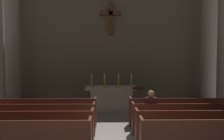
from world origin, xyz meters
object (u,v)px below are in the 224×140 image
pew_right_row_4 (179,111)px  lone_worshipper (151,111)px  pew_left_row_3 (38,119)px  candlestick_inner_left (104,83)px  lectern (138,102)px  candlestick_outer_right (131,82)px  column_right_fourth (209,30)px  candlestick_inner_right (118,82)px  pew_left_row_4 (46,112)px  column_left_fourth (11,30)px  pew_right_row_3 (188,118)px  pew_left_row_1 (17,139)px  pew_right_row_2 (199,127)px  pew_left_row_2 (29,128)px  pew_right_row_1 (214,138)px  candlestick_outer_left (92,83)px  altar (111,98)px

pew_right_row_4 → lone_worshipper: size_ratio=2.53×
pew_left_row_3 → candlestick_inner_left: bearing=62.0°
lectern → lone_worshipper: bearing=-87.7°
pew_right_row_4 → candlestick_outer_right: size_ratio=6.04×
column_right_fourth → candlestick_inner_right: bearing=-163.5°
pew_left_row_4 → column_left_fourth: size_ratio=0.46×
pew_right_row_3 → column_right_fourth: column_right_fourth is taller
pew_left_row_1 → pew_left_row_4: size_ratio=1.00×
pew_left_row_1 → column_left_fourth: (-2.45, 6.86, 3.05)m
pew_right_row_2 → lone_worshipper: bearing=137.7°
pew_left_row_2 → pew_right_row_1: 4.55m
pew_left_row_4 → pew_right_row_2: size_ratio=1.00×
pew_left_row_2 → pew_right_row_4: (4.44, 1.96, 0.00)m
pew_left_row_3 → pew_left_row_4: 0.98m
candlestick_outer_right → lone_worshipper: (0.25, -3.57, -0.49)m
pew_right_row_4 → candlestick_inner_right: bearing=126.2°
pew_right_row_1 → lectern: (-1.21, 4.36, 0.07)m
pew_right_row_1 → candlestick_outer_right: (-1.37, 5.56, 0.70)m
pew_right_row_1 → column_right_fourth: column_right_fourth is taller
pew_left_row_2 → lectern: (3.23, 3.38, 0.07)m
column_left_fourth → candlestick_inner_right: column_left_fourth is taller
pew_left_row_3 → pew_right_row_3: size_ratio=1.00×
pew_right_row_4 → lectern: bearing=130.3°
pew_right_row_4 → candlestick_inner_right: size_ratio=6.04×
pew_right_row_2 → candlestick_inner_left: bearing=118.8°
pew_left_row_3 → column_right_fourth: 8.99m
pew_left_row_4 → candlestick_inner_left: 3.33m
lectern → candlestick_outer_left: bearing=147.2°
candlestick_inner_left → candlestick_outer_right: size_ratio=1.00×
pew_right_row_3 → candlestick_outer_right: candlestick_outer_right is taller
pew_left_row_4 → candlestick_outer_left: (1.37, 2.63, 0.70)m
pew_left_row_2 → altar: bearing=64.1°
column_left_fourth → candlestick_inner_left: column_left_fourth is taller
candlestick_inner_right → lone_worshipper: bearing=-77.3°
pew_left_row_3 → candlestick_outer_right: candlestick_outer_right is taller
pew_right_row_1 → pew_right_row_4: same height
candlestick_inner_left → pew_left_row_1: bearing=-109.1°
pew_right_row_2 → lone_worshipper: size_ratio=2.53×
pew_right_row_2 → pew_right_row_4: same height
pew_left_row_4 → candlestick_outer_left: bearing=62.5°
pew_right_row_3 → pew_left_row_1: bearing=-156.2°
pew_right_row_1 → candlestick_outer_right: 5.77m
candlestick_inner_left → lectern: size_ratio=0.48×
pew_left_row_4 → lectern: 3.53m
candlestick_inner_right → column_right_fourth: bearing=16.5°
pew_left_row_4 → pew_right_row_3: (4.44, -0.98, 0.00)m
pew_left_row_2 → column_left_fourth: size_ratio=0.46×
pew_right_row_2 → altar: size_ratio=1.52×
pew_left_row_2 → candlestick_outer_left: bearing=73.3°
pew_left_row_3 → pew_right_row_1: same height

